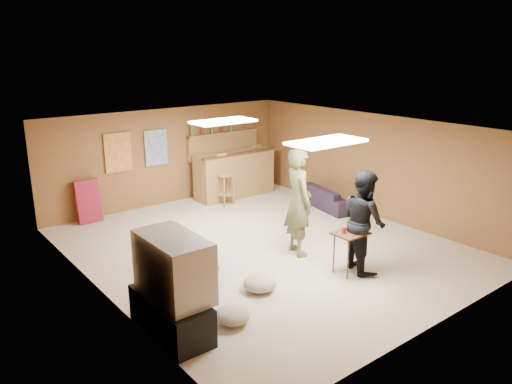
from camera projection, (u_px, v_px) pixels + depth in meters
ground at (263, 247)px, 9.17m from camera, size 7.00×7.00×0.00m
ceiling at (263, 128)px, 8.55m from camera, size 6.00×7.00×0.02m
wall_back at (168, 156)px, 11.50m from camera, size 6.00×0.02×2.20m
wall_front at (439, 250)px, 6.22m from camera, size 6.00×0.02×2.20m
wall_left at (99, 225)px, 7.08m from camera, size 0.02×7.00×2.20m
wall_right at (372, 165)px, 10.64m from camera, size 0.02×7.00×2.20m
tv_stand at (171, 315)px, 6.35m from camera, size 0.55×1.30×0.50m
dvd_box at (186, 316)px, 6.51m from camera, size 0.35×0.50×0.08m
tv_body at (174, 267)px, 6.21m from camera, size 0.60×1.10×0.80m
tv_screen at (195, 260)px, 6.39m from camera, size 0.02×0.95×0.65m
bar_counter at (234, 174)px, 12.13m from camera, size 2.00×0.60×1.10m
bar_lip at (240, 154)px, 11.79m from camera, size 2.10×0.12×0.05m
bar_shelf at (223, 133)px, 12.20m from camera, size 2.00×0.18×0.05m
bar_backing at (223, 145)px, 12.30m from camera, size 2.00×0.14×0.60m
poster_left at (118, 153)px, 10.68m from camera, size 0.60×0.03×0.85m
poster_right at (156, 148)px, 11.22m from camera, size 0.55×0.03×0.80m
folding_chair_stack at (88, 201)px, 10.34m from camera, size 0.50×0.26×0.91m
ceiling_panel_front at (327, 142)px, 7.43m from camera, size 1.20×0.60×0.04m
ceiling_panel_back at (223, 121)px, 9.46m from camera, size 1.20×0.60×0.04m
person_olive at (298, 202)px, 8.63m from camera, size 0.63×0.80×1.90m
person_black at (364, 221)px, 8.03m from camera, size 0.89×0.99×1.67m
sofa at (328, 197)px, 11.40m from camera, size 0.93×1.72×0.48m
tray_table at (349, 253)px, 8.02m from camera, size 0.54×0.44×0.69m
cup_red_near at (344, 230)px, 7.88m from camera, size 0.09×0.09×0.10m
cup_red_far at (357, 229)px, 7.93m from camera, size 0.08×0.08×0.11m
cup_blue at (352, 226)px, 8.04m from camera, size 0.09×0.09×0.10m
bar_stool_left at (226, 182)px, 11.46m from camera, size 0.42×0.42×1.09m
bar_stool_right at (260, 167)px, 12.41m from camera, size 0.56×0.56×1.33m
cushion_near_tv at (260, 283)px, 7.50m from camera, size 0.63×0.63×0.23m
cushion_mid at (210, 265)px, 8.19m from camera, size 0.52×0.52×0.17m
cushion_far at (233, 315)px, 6.62m from camera, size 0.57×0.57×0.21m
bottle_row at (212, 128)px, 11.94m from camera, size 1.20×0.08×0.26m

